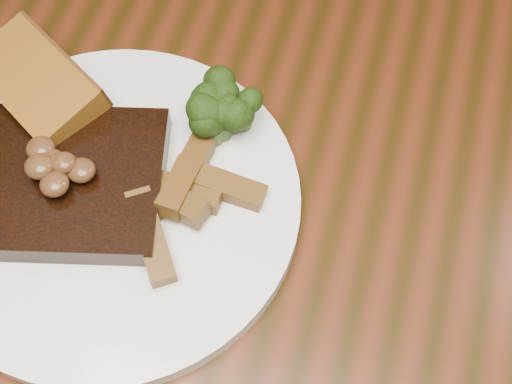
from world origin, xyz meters
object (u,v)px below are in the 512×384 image
Objects in this scene: garlic_bread at (42,98)px; potato_wedges at (178,200)px; plate at (112,203)px; dining_table at (242,258)px; steak at (54,182)px.

garlic_bread reaches higher than potato_wedges.
plate is 2.67× the size of garlic_bread.
dining_table is 13.66× the size of garlic_bread.
dining_table is 0.13m from potato_wedges.
garlic_bread reaches higher than plate.
garlic_bread is (-0.19, 0.05, 0.12)m from dining_table.
potato_wedges is (0.06, 0.01, 0.02)m from plate.
garlic_bread is at bearing 165.86° from dining_table.
potato_wedges is (0.10, 0.01, -0.00)m from steak.
steak reaches higher than dining_table.
dining_table is at bearing 17.65° from potato_wedges.
steak and garlic_bread have the same top height.
garlic_bread is at bearing 140.90° from plate.
steak is 0.10m from potato_wedges.
steak is 1.51× the size of garlic_bread.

